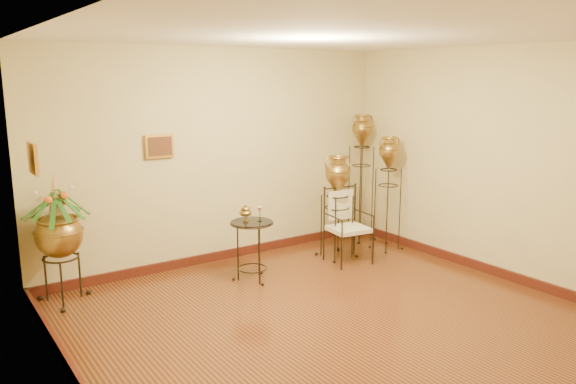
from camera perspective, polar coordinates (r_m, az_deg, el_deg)
ground at (r=5.80m, az=5.36°, el=-13.18°), size 5.00×5.00×0.00m
room_shell at (r=5.31m, az=5.61°, el=4.06°), size 5.02×5.02×2.81m
amphora_tall at (r=8.42m, az=7.43°, el=1.60°), size 0.49×0.49×1.91m
amphora_mid at (r=8.04m, az=10.11°, el=-0.04°), size 0.47×0.47×1.64m
amphora_short at (r=7.62m, az=5.02°, el=-1.46°), size 0.46×0.46×1.42m
planter_urn at (r=6.50m, az=-22.29°, el=-3.54°), size 0.82×0.82×1.48m
armchair at (r=7.45m, az=6.17°, el=-3.44°), size 0.62×0.59×1.00m
side_table at (r=6.81m, az=-3.68°, el=-5.87°), size 0.54×0.54×0.93m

